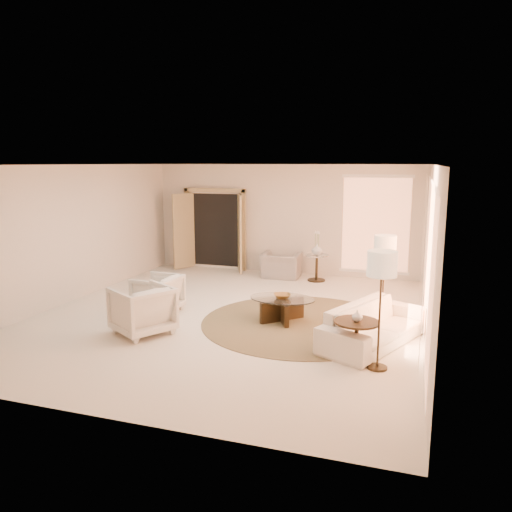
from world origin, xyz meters
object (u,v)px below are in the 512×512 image
(accent_chair, at_px, (281,261))
(coffee_table, at_px, (282,307))
(floor_lamp_near, at_px, (385,249))
(end_vase, at_px, (357,316))
(armchair_left, at_px, (158,292))
(side_table, at_px, (317,265))
(end_table, at_px, (357,334))
(floor_lamp_far, at_px, (382,269))
(sofa, at_px, (375,324))
(armchair_right, at_px, (142,308))
(bowl, at_px, (282,296))
(side_vase, at_px, (317,249))

(accent_chair, height_order, coffee_table, accent_chair)
(coffee_table, bearing_deg, floor_lamp_near, 15.43)
(coffee_table, distance_m, end_vase, 2.16)
(armchair_left, height_order, end_vase, armchair_left)
(coffee_table, xyz_separation_m, floor_lamp_near, (1.73, 0.48, 1.08))
(coffee_table, relative_size, side_table, 2.09)
(end_table, bearing_deg, floor_lamp_far, -25.96)
(accent_chair, relative_size, coffee_table, 0.70)
(sofa, distance_m, armchair_left, 4.13)
(armchair_left, relative_size, end_vase, 4.96)
(armchair_right, distance_m, end_vase, 3.57)
(floor_lamp_near, relative_size, floor_lamp_far, 0.95)
(coffee_table, height_order, side_table, side_table)
(coffee_table, relative_size, floor_lamp_near, 0.85)
(side_table, bearing_deg, end_vase, -72.21)
(floor_lamp_far, height_order, end_vase, floor_lamp_far)
(floor_lamp_near, xyz_separation_m, bowl, (-1.73, -0.48, -0.88))
(armchair_right, bearing_deg, end_vase, 118.72)
(sofa, bearing_deg, bowl, 92.81)
(end_table, height_order, floor_lamp_near, floor_lamp_near)
(sofa, bearing_deg, end_table, -168.74)
(accent_chair, distance_m, end_table, 5.46)
(accent_chair, relative_size, side_vase, 3.53)
(floor_lamp_near, bearing_deg, floor_lamp_far, -87.41)
(armchair_right, bearing_deg, coffee_table, 154.26)
(floor_lamp_near, distance_m, side_vase, 3.38)
(sofa, xyz_separation_m, coffee_table, (-1.69, 0.65, -0.04))
(armchair_left, height_order, floor_lamp_far, floor_lamp_far)
(sofa, xyz_separation_m, end_vase, (-0.19, -0.84, 0.37))
(floor_lamp_near, distance_m, end_vase, 2.08)
(sofa, xyz_separation_m, floor_lamp_near, (0.04, 1.12, 1.04))
(coffee_table, bearing_deg, side_table, 90.57)
(coffee_table, distance_m, side_vase, 3.35)
(accent_chair, height_order, side_vase, side_vase)
(coffee_table, bearing_deg, floor_lamp_far, -41.99)
(sofa, relative_size, floor_lamp_far, 1.30)
(sofa, relative_size, end_vase, 13.42)
(accent_chair, height_order, end_table, accent_chair)
(coffee_table, xyz_separation_m, bowl, (0.00, -0.00, 0.20))
(bowl, relative_size, end_vase, 1.92)
(floor_lamp_near, bearing_deg, sofa, -91.90)
(armchair_left, xyz_separation_m, bowl, (2.41, 0.21, 0.07))
(accent_chair, distance_m, floor_lamp_near, 4.06)
(side_vase, bearing_deg, armchair_right, -113.40)
(end_vase, bearing_deg, sofa, 77.52)
(armchair_left, bearing_deg, accent_chair, 161.41)
(end_vase, height_order, side_vase, side_vase)
(side_table, bearing_deg, armchair_right, -113.40)
(armchair_left, xyz_separation_m, floor_lamp_near, (4.14, 0.69, 0.95))
(coffee_table, height_order, end_table, end_table)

